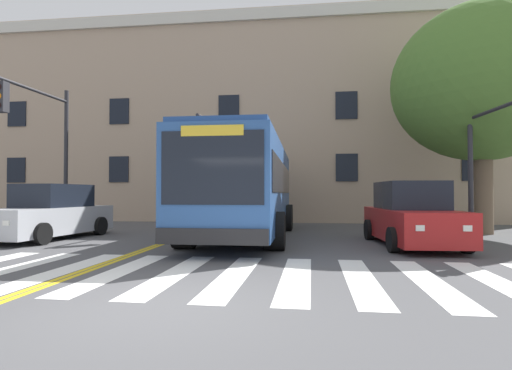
# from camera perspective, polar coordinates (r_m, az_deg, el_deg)

# --- Properties ---
(ground_plane) EXTENTS (120.00, 120.00, 0.00)m
(ground_plane) POSITION_cam_1_polar(r_m,az_deg,el_deg) (5.80, -13.65, -16.40)
(ground_plane) COLOR #4C4C4F
(crosswalk) EXTENTS (14.30, 4.26, 0.01)m
(crosswalk) POSITION_cam_1_polar(r_m,az_deg,el_deg) (7.89, -11.48, -12.28)
(crosswalk) COLOR white
(crosswalk) RESTS_ON ground
(lane_line_yellow_inner) EXTENTS (0.12, 36.00, 0.01)m
(lane_line_yellow_inner) POSITION_cam_1_polar(r_m,az_deg,el_deg) (21.84, -4.56, -5.17)
(lane_line_yellow_inner) COLOR gold
(lane_line_yellow_inner) RESTS_ON ground
(lane_line_yellow_outer) EXTENTS (0.12, 36.00, 0.01)m
(lane_line_yellow_outer) POSITION_cam_1_polar(r_m,az_deg,el_deg) (21.81, -4.14, -5.18)
(lane_line_yellow_outer) COLOR gold
(lane_line_yellow_outer) RESTS_ON ground
(city_bus) EXTENTS (3.04, 10.54, 3.30)m
(city_bus) POSITION_cam_1_polar(r_m,az_deg,el_deg) (14.07, -1.38, -0.14)
(city_bus) COLOR #2D5699
(city_bus) RESTS_ON ground
(car_silver_near_lane) EXTENTS (2.32, 4.84, 1.83)m
(car_silver_near_lane) POSITION_cam_1_polar(r_m,az_deg,el_deg) (15.08, -27.21, -3.71)
(car_silver_near_lane) COLOR #B7BABF
(car_silver_near_lane) RESTS_ON ground
(car_red_far_lane) EXTENTS (2.25, 4.72, 1.87)m
(car_red_far_lane) POSITION_cam_1_polar(r_m,az_deg,el_deg) (12.51, 21.27, -4.23)
(car_red_far_lane) COLOR #AD1E1E
(car_red_far_lane) RESTS_ON ground
(car_tan_behind_bus) EXTENTS (2.58, 5.38, 2.22)m
(car_tan_behind_bus) POSITION_cam_1_polar(r_m,az_deg,el_deg) (24.09, -1.30, -2.30)
(car_tan_behind_bus) COLOR tan
(car_tan_behind_bus) RESTS_ON ground
(traffic_light_near_corner) EXTENTS (0.55, 3.53, 4.57)m
(traffic_light_near_corner) POSITION_cam_1_polar(r_m,az_deg,el_deg) (13.77, 31.15, 5.13)
(traffic_light_near_corner) COLOR #28282D
(traffic_light_near_corner) RESTS_ON ground
(traffic_light_far_corner) EXTENTS (0.38, 3.59, 5.72)m
(traffic_light_far_corner) POSITION_cam_1_polar(r_m,az_deg,el_deg) (17.01, -28.22, 6.77)
(traffic_light_far_corner) COLOR #28282D
(traffic_light_far_corner) RESTS_ON ground
(traffic_light_overhead) EXTENTS (0.44, 2.71, 4.66)m
(traffic_light_overhead) POSITION_cam_1_polar(r_m,az_deg,el_deg) (15.21, -6.54, 4.69)
(traffic_light_overhead) COLOR #28282D
(traffic_light_overhead) RESTS_ON ground
(street_tree_curbside_large) EXTENTS (8.63, 8.30, 8.69)m
(street_tree_curbside_large) POSITION_cam_1_polar(r_m,az_deg,el_deg) (17.70, 29.60, 12.61)
(street_tree_curbside_large) COLOR brown
(street_tree_curbside_large) RESTS_ON ground
(building_facade) EXTENTS (30.32, 7.83, 11.29)m
(building_facade) POSITION_cam_1_polar(r_m,az_deg,el_deg) (25.04, -2.21, 8.31)
(building_facade) COLOR tan
(building_facade) RESTS_ON ground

